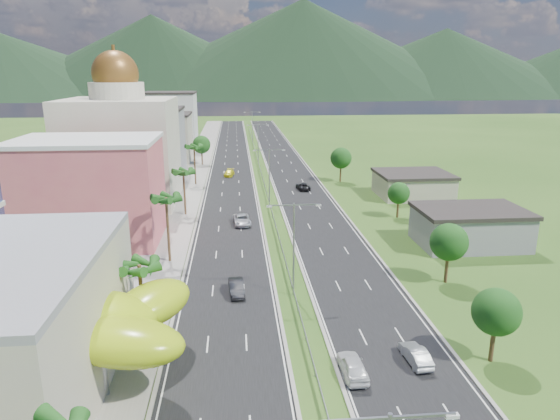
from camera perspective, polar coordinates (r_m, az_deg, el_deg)
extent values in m
plane|color=#2D5119|center=(49.66, 2.90, -14.61)|extent=(500.00, 500.00, 0.00)
cube|color=black|center=(134.81, -5.59, 4.85)|extent=(11.00, 260.00, 0.04)
cube|color=black|center=(135.50, 0.79, 4.97)|extent=(11.00, 260.00, 0.04)
cube|color=gray|center=(135.22, -9.63, 4.75)|extent=(7.00, 260.00, 0.12)
cube|color=gray|center=(117.20, -1.96, 3.59)|extent=(0.08, 216.00, 0.28)
cube|color=gray|center=(217.96, -3.49, 9.07)|extent=(0.10, 0.12, 0.70)
cube|color=gray|center=(23.00, 8.76, -22.61)|extent=(2.88, 0.12, 0.12)
cube|color=gray|center=(23.77, 16.03, -21.66)|extent=(2.88, 0.12, 0.12)
cube|color=silver|center=(24.27, 19.05, -21.36)|extent=(0.60, 0.25, 0.18)
cylinder|color=gray|center=(56.32, 1.57, -4.64)|extent=(0.20, 0.20, 11.00)
cube|color=gray|center=(54.57, 0.11, 0.55)|extent=(2.88, 0.12, 0.12)
cube|color=gray|center=(54.89, 3.11, 0.61)|extent=(2.88, 0.12, 0.12)
cube|color=silver|center=(54.49, -1.23, 0.41)|extent=(0.60, 0.25, 0.18)
cube|color=silver|center=(55.11, 4.42, 0.54)|extent=(0.60, 0.25, 0.18)
cylinder|color=gray|center=(94.71, -1.23, 3.72)|extent=(0.20, 0.20, 11.00)
cube|color=gray|center=(93.68, -2.14, 6.88)|extent=(2.88, 0.12, 0.12)
cube|color=gray|center=(93.87, -0.37, 6.91)|extent=(2.88, 0.12, 0.12)
cube|color=silver|center=(93.64, -2.92, 6.80)|extent=(0.60, 0.25, 0.18)
cube|color=silver|center=(94.00, 0.42, 6.86)|extent=(0.60, 0.25, 0.18)
cylinder|color=gray|center=(138.99, -2.52, 7.52)|extent=(0.20, 0.20, 11.00)
cube|color=gray|center=(138.29, -3.15, 9.68)|extent=(2.88, 0.12, 0.12)
cube|color=gray|center=(138.42, -1.94, 9.70)|extent=(2.88, 0.12, 0.12)
cube|color=silver|center=(138.26, -3.68, 9.63)|extent=(0.60, 0.25, 0.18)
cube|color=silver|center=(138.51, -1.40, 9.67)|extent=(0.60, 0.25, 0.18)
cylinder|color=gray|center=(183.62, -3.19, 9.47)|extent=(0.20, 0.20, 11.00)
cube|color=gray|center=(183.09, -3.67, 11.11)|extent=(2.88, 0.12, 0.12)
cube|color=gray|center=(183.19, -2.75, 11.13)|extent=(2.88, 0.12, 0.12)
cube|color=silver|center=(183.07, -4.08, 11.07)|extent=(0.60, 0.25, 0.18)
cube|color=silver|center=(183.25, -2.35, 11.10)|extent=(0.60, 0.25, 0.18)
cylinder|color=gray|center=(49.80, -26.09, -13.60)|extent=(0.50, 0.50, 4.00)
cylinder|color=gray|center=(43.60, -19.45, -17.18)|extent=(0.50, 0.50, 4.00)
cylinder|color=gray|center=(42.42, -26.00, -18.95)|extent=(0.50, 0.50, 4.00)
cylinder|color=gray|center=(47.35, -15.57, -14.05)|extent=(0.50, 0.50, 4.00)
cube|color=#D05564|center=(79.53, -20.87, 1.86)|extent=(20.00, 15.00, 15.00)
cube|color=beige|center=(100.99, -17.61, 6.34)|extent=(20.00, 20.00, 20.00)
cylinder|color=beige|center=(99.93, -18.16, 12.85)|extent=(10.00, 10.00, 3.00)
sphere|color=brown|center=(99.88, -18.31, 14.56)|extent=(8.40, 8.40, 8.40)
cube|color=gray|center=(125.37, -14.72, 7.30)|extent=(16.00, 15.00, 16.00)
cube|color=#B2A992|center=(147.12, -13.32, 7.96)|extent=(16.00, 15.00, 13.00)
cube|color=silver|center=(169.51, -12.31, 9.83)|extent=(16.00, 15.00, 18.00)
cube|color=gray|center=(78.94, 20.86, -2.00)|extent=(15.00, 10.00, 5.00)
cube|color=#B2A992|center=(106.46, 14.93, 2.71)|extent=(14.00, 12.00, 4.40)
cylinder|color=#47301C|center=(50.13, -15.49, -10.05)|extent=(0.36, 0.36, 7.50)
cylinder|color=#47301C|center=(68.27, -12.67, -2.25)|extent=(0.36, 0.36, 9.00)
cylinder|color=#47301C|center=(90.43, -10.86, 1.90)|extent=(0.36, 0.36, 8.00)
cylinder|color=#47301C|center=(114.71, -9.70, 5.03)|extent=(0.36, 0.36, 8.80)
cylinder|color=#47301C|center=(139.61, -8.91, 6.12)|extent=(0.40, 0.40, 4.90)
sphere|color=#1E5119|center=(139.14, -8.96, 7.39)|extent=(4.90, 4.90, 4.90)
cylinder|color=#47301C|center=(49.21, 23.15, -13.46)|extent=(0.40, 0.40, 4.20)
sphere|color=#1E5119|center=(48.02, 23.50, -10.63)|extent=(4.20, 4.20, 4.20)
cylinder|color=#47301C|center=(64.19, 18.53, -5.96)|extent=(0.40, 0.40, 4.55)
sphere|color=#1E5119|center=(63.21, 18.76, -3.49)|extent=(4.55, 4.55, 4.55)
cylinder|color=#47301C|center=(90.17, 13.32, 0.35)|extent=(0.40, 0.40, 3.85)
sphere|color=#1E5119|center=(89.57, 13.42, 1.88)|extent=(3.85, 3.85, 3.85)
cylinder|color=#47301C|center=(117.24, 6.93, 4.40)|extent=(0.40, 0.40, 4.90)
sphere|color=#1E5119|center=(116.68, 6.98, 5.92)|extent=(4.90, 4.90, 4.90)
imported|color=black|center=(58.62, -5.00, -8.80)|extent=(2.01, 4.85, 1.56)
imported|color=#B6B8BE|center=(84.10, -4.39, -1.13)|extent=(3.16, 6.02, 1.62)
imported|color=yellow|center=(123.80, -5.82, 4.24)|extent=(2.79, 5.37, 1.49)
imported|color=white|center=(44.67, 8.30, -17.22)|extent=(2.08, 4.95, 1.67)
imported|color=#A8ACB0|center=(47.46, 15.24, -15.66)|extent=(1.86, 4.54, 1.46)
imported|color=black|center=(108.87, 2.64, 2.72)|extent=(2.94, 5.39, 1.43)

